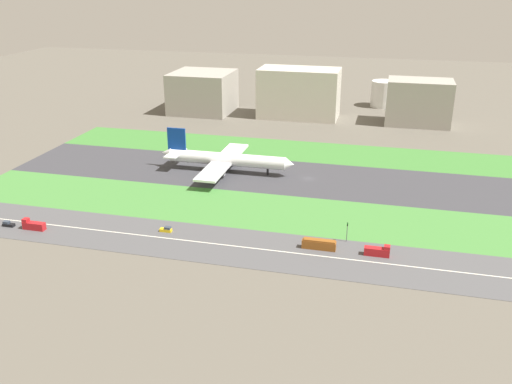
{
  "coord_description": "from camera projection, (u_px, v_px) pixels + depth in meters",
  "views": [
    {
      "loc": [
        34.55,
        -236.45,
        87.99
      ],
      "look_at": [
        -15.42,
        -36.5,
        6.0
      ],
      "focal_mm": 38.74,
      "sensor_mm": 36.0,
      "label": 1
    }
  ],
  "objects": [
    {
      "name": "ground_plane",
      "position": [
        308.0,
        179.0,
        253.45
      ],
      "size": [
        800.0,
        800.0,
        0.0
      ],
      "primitive_type": "plane",
      "color": "#5B564C"
    },
    {
      "name": "car_0",
      "position": [
        166.0,
        230.0,
        201.12
      ],
      "size": [
        4.4,
        1.8,
        2.0
      ],
      "color": "yellow",
      "rests_on": "highway"
    },
    {
      "name": "hangar_building",
      "position": [
        299.0,
        93.0,
        355.91
      ],
      "size": [
        51.09,
        26.37,
        31.48
      ],
      "primitive_type": "cube",
      "color": "beige",
      "rests_on": "ground_plane"
    },
    {
      "name": "airliner",
      "position": [
        224.0,
        159.0,
        260.21
      ],
      "size": [
        65.0,
        56.0,
        19.7
      ],
      "color": "white",
      "rests_on": "runway"
    },
    {
      "name": "highway",
      "position": [
        274.0,
        251.0,
        187.63
      ],
      "size": [
        280.0,
        28.0,
        0.1
      ],
      "primitive_type": "cube",
      "color": "#4C4C4F",
      "rests_on": "ground_plane"
    },
    {
      "name": "car_3",
      "position": [
        8.0,
        224.0,
        205.39
      ],
      "size": [
        4.4,
        1.8,
        2.0
      ],
      "rotation": [
        0.0,
        0.0,
        3.14
      ],
      "color": "black",
      "rests_on": "highway"
    },
    {
      "name": "bus_0",
      "position": [
        319.0,
        244.0,
        188.19
      ],
      "size": [
        11.6,
        2.5,
        3.5
      ],
      "color": "brown",
      "rests_on": "highway"
    },
    {
      "name": "office_tower",
      "position": [
        419.0,
        102.0,
        339.77
      ],
      "size": [
        38.85,
        24.88,
        27.53
      ],
      "primitive_type": "cube",
      "color": "#9E998E",
      "rests_on": "ground_plane"
    },
    {
      "name": "traffic_light",
      "position": [
        347.0,
        231.0,
        192.53
      ],
      "size": [
        0.36,
        0.5,
        7.2
      ],
      "color": "#4C4C51",
      "rests_on": "highway"
    },
    {
      "name": "highway_centerline",
      "position": [
        274.0,
        251.0,
        187.61
      ],
      "size": [
        266.0,
        0.5,
        0.01
      ],
      "primitive_type": "cube",
      "color": "silver",
      "rests_on": "highway"
    },
    {
      "name": "truck_0",
      "position": [
        33.0,
        225.0,
        202.67
      ],
      "size": [
        8.4,
        2.5,
        4.0
      ],
      "rotation": [
        0.0,
        0.0,
        3.14
      ],
      "color": "#B2191E",
      "rests_on": "highway"
    },
    {
      "name": "runway",
      "position": [
        308.0,
        179.0,
        253.43
      ],
      "size": [
        280.0,
        46.0,
        0.1
      ],
      "primitive_type": "cube",
      "color": "#38383D",
      "rests_on": "ground_plane"
    },
    {
      "name": "fuel_tank_west",
      "position": [
        384.0,
        94.0,
        387.09
      ],
      "size": [
        17.8,
        17.8,
        17.98
      ],
      "primitive_type": "cylinder",
      "color": "silver",
      "rests_on": "ground_plane"
    },
    {
      "name": "grass_median_south",
      "position": [
        291.0,
        214.0,
        216.47
      ],
      "size": [
        280.0,
        36.0,
        0.1
      ],
      "primitive_type": "cube",
      "color": "#427F38",
      "rests_on": "ground_plane"
    },
    {
      "name": "terminal_building",
      "position": [
        203.0,
        92.0,
        371.56
      ],
      "size": [
        39.22,
        39.0,
        26.66
      ],
      "primitive_type": "cube",
      "color": "#9E998E",
      "rests_on": "ground_plane"
    },
    {
      "name": "grass_median_north",
      "position": [
        320.0,
        152.0,
        290.39
      ],
      "size": [
        280.0,
        36.0,
        0.1
      ],
      "primitive_type": "cube",
      "color": "#3D7A33",
      "rests_on": "ground_plane"
    },
    {
      "name": "truck_1",
      "position": [
        378.0,
        251.0,
        183.81
      ],
      "size": [
        8.4,
        2.5,
        4.0
      ],
      "color": "#B2191E",
      "rests_on": "highway"
    }
  ]
}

